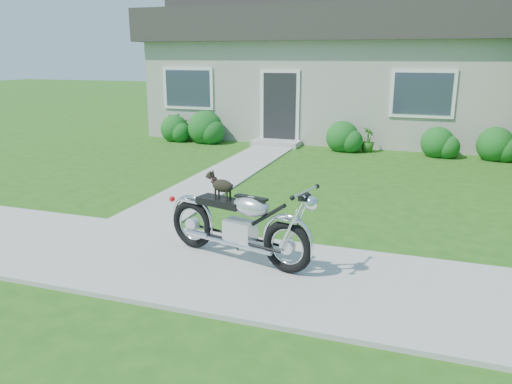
% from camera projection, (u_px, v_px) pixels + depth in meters
% --- Properties ---
extents(ground, '(80.00, 80.00, 0.00)m').
position_uv_depth(ground, '(194.00, 264.00, 6.45)').
color(ground, '#235114').
rests_on(ground, ground).
extents(sidewalk, '(24.00, 2.20, 0.04)m').
position_uv_depth(sidewalk, '(194.00, 262.00, 6.44)').
color(sidewalk, '#9E9B93').
rests_on(sidewalk, ground).
extents(walkway, '(1.20, 8.00, 0.03)m').
position_uv_depth(walkway, '(230.00, 172.00, 11.47)').
color(walkway, '#9E9B93').
rests_on(walkway, ground).
extents(house, '(12.60, 7.03, 4.50)m').
position_uv_depth(house, '(348.00, 69.00, 16.80)').
color(house, '#ADAA9D').
rests_on(house, ground).
extents(shrub_row, '(10.06, 1.06, 1.06)m').
position_uv_depth(shrub_row, '(309.00, 135.00, 14.24)').
color(shrub_row, '#165519').
rests_on(shrub_row, ground).
extents(potted_plant_left, '(0.95, 0.95, 0.80)m').
position_uv_depth(potted_plant_left, '(180.00, 128.00, 15.58)').
color(potted_plant_left, '#255F19').
rests_on(potted_plant_left, ground).
extents(potted_plant_right, '(0.47, 0.47, 0.67)m').
position_uv_depth(potted_plant_right, '(368.00, 140.00, 13.78)').
color(potted_plant_right, '#265C19').
rests_on(potted_plant_right, ground).
extents(motorcycle_with_dog, '(2.18, 0.86, 1.11)m').
position_uv_depth(motorcycle_with_dog, '(240.00, 223.00, 6.35)').
color(motorcycle_with_dog, black).
rests_on(motorcycle_with_dog, sidewalk).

